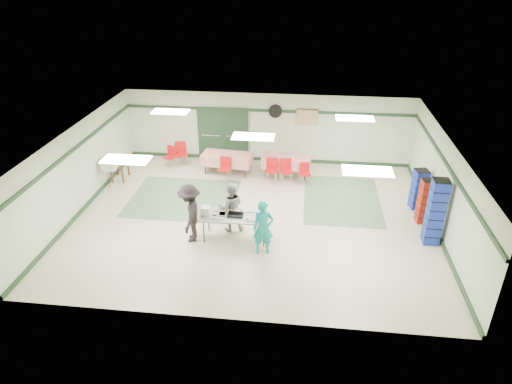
# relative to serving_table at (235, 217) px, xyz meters

# --- Properties ---
(floor) EXTENTS (11.00, 11.00, 0.00)m
(floor) POSITION_rel_serving_table_xyz_m (0.37, 1.22, -0.72)
(floor) COLOR beige
(floor) RESTS_ON ground
(ceiling) EXTENTS (11.00, 11.00, 0.00)m
(ceiling) POSITION_rel_serving_table_xyz_m (0.37, 1.22, 1.98)
(ceiling) COLOR silver
(ceiling) RESTS_ON wall_back
(wall_back) EXTENTS (11.00, 0.00, 11.00)m
(wall_back) POSITION_rel_serving_table_xyz_m (0.37, 5.72, 0.63)
(wall_back) COLOR beige
(wall_back) RESTS_ON floor
(wall_front) EXTENTS (11.00, 0.00, 11.00)m
(wall_front) POSITION_rel_serving_table_xyz_m (0.37, -3.28, 0.63)
(wall_front) COLOR beige
(wall_front) RESTS_ON floor
(wall_left) EXTENTS (0.00, 9.00, 9.00)m
(wall_left) POSITION_rel_serving_table_xyz_m (-5.13, 1.22, 0.63)
(wall_left) COLOR beige
(wall_left) RESTS_ON floor
(wall_right) EXTENTS (0.00, 9.00, 9.00)m
(wall_right) POSITION_rel_serving_table_xyz_m (5.87, 1.22, 0.63)
(wall_right) COLOR beige
(wall_right) RESTS_ON floor
(trim_back) EXTENTS (11.00, 0.06, 0.10)m
(trim_back) POSITION_rel_serving_table_xyz_m (0.37, 5.69, 1.33)
(trim_back) COLOR #203C24
(trim_back) RESTS_ON wall_back
(baseboard_back) EXTENTS (11.00, 0.06, 0.12)m
(baseboard_back) POSITION_rel_serving_table_xyz_m (0.37, 5.69, -0.66)
(baseboard_back) COLOR #203C24
(baseboard_back) RESTS_ON floor
(trim_left) EXTENTS (0.06, 9.00, 0.10)m
(trim_left) POSITION_rel_serving_table_xyz_m (-5.10, 1.22, 1.33)
(trim_left) COLOR #203C24
(trim_left) RESTS_ON wall_back
(baseboard_left) EXTENTS (0.06, 9.00, 0.12)m
(baseboard_left) POSITION_rel_serving_table_xyz_m (-5.10, 1.22, -0.66)
(baseboard_left) COLOR #203C24
(baseboard_left) RESTS_ON floor
(trim_right) EXTENTS (0.06, 9.00, 0.10)m
(trim_right) POSITION_rel_serving_table_xyz_m (5.84, 1.22, 1.33)
(trim_right) COLOR #203C24
(trim_right) RESTS_ON wall_back
(baseboard_right) EXTENTS (0.06, 9.00, 0.12)m
(baseboard_right) POSITION_rel_serving_table_xyz_m (5.84, 1.22, -0.66)
(baseboard_right) COLOR #203C24
(baseboard_right) RESTS_ON floor
(green_patch_a) EXTENTS (3.50, 3.00, 0.01)m
(green_patch_a) POSITION_rel_serving_table_xyz_m (-2.13, 2.22, -0.72)
(green_patch_a) COLOR #5F7F5D
(green_patch_a) RESTS_ON floor
(green_patch_b) EXTENTS (2.50, 3.50, 0.01)m
(green_patch_b) POSITION_rel_serving_table_xyz_m (3.17, 2.72, -0.72)
(green_patch_b) COLOR #5F7F5D
(green_patch_b) RESTS_ON floor
(double_door_left) EXTENTS (0.90, 0.06, 2.10)m
(double_door_left) POSITION_rel_serving_table_xyz_m (-1.83, 5.66, 0.33)
(double_door_left) COLOR gray
(double_door_left) RESTS_ON floor
(double_door_right) EXTENTS (0.90, 0.06, 2.10)m
(double_door_right) POSITION_rel_serving_table_xyz_m (-0.88, 5.66, 0.33)
(double_door_right) COLOR gray
(double_door_right) RESTS_ON floor
(door_frame) EXTENTS (2.00, 0.03, 2.15)m
(door_frame) POSITION_rel_serving_table_xyz_m (-1.36, 5.64, 0.33)
(door_frame) COLOR #203C24
(door_frame) RESTS_ON floor
(wall_fan) EXTENTS (0.50, 0.10, 0.50)m
(wall_fan) POSITION_rel_serving_table_xyz_m (0.67, 5.66, 1.33)
(wall_fan) COLOR black
(wall_fan) RESTS_ON wall_back
(scroll_banner) EXTENTS (0.80, 0.02, 0.60)m
(scroll_banner) POSITION_rel_serving_table_xyz_m (1.87, 5.66, 1.13)
(scroll_banner) COLOR tan
(scroll_banner) RESTS_ON wall_back
(serving_table) EXTENTS (1.97, 0.82, 0.76)m
(serving_table) POSITION_rel_serving_table_xyz_m (0.00, 0.00, 0.00)
(serving_table) COLOR #9B9C97
(serving_table) RESTS_ON floor
(sheet_tray_right) EXTENTS (0.64, 0.49, 0.02)m
(sheet_tray_right) POSITION_rel_serving_table_xyz_m (0.61, -0.04, 0.05)
(sheet_tray_right) COLOR silver
(sheet_tray_right) RESTS_ON serving_table
(sheet_tray_mid) EXTENTS (0.61, 0.47, 0.02)m
(sheet_tray_mid) POSITION_rel_serving_table_xyz_m (-0.16, 0.10, 0.05)
(sheet_tray_mid) COLOR silver
(sheet_tray_mid) RESTS_ON serving_table
(sheet_tray_left) EXTENTS (0.58, 0.44, 0.02)m
(sheet_tray_left) POSITION_rel_serving_table_xyz_m (-0.57, -0.08, 0.05)
(sheet_tray_left) COLOR silver
(sheet_tray_left) RESTS_ON serving_table
(baking_pan) EXTENTS (0.45, 0.28, 0.08)m
(baking_pan) POSITION_rel_serving_table_xyz_m (0.02, -0.02, 0.08)
(baking_pan) COLOR black
(baking_pan) RESTS_ON serving_table
(foam_box_stack) EXTENTS (0.26, 0.24, 0.23)m
(foam_box_stack) POSITION_rel_serving_table_xyz_m (-0.83, -0.01, 0.16)
(foam_box_stack) COLOR white
(foam_box_stack) RESTS_ON serving_table
(volunteer_teal) EXTENTS (0.63, 0.48, 1.55)m
(volunteer_teal) POSITION_rel_serving_table_xyz_m (0.85, -0.59, 0.06)
(volunteer_teal) COLOR teal
(volunteer_teal) RESTS_ON floor
(volunteer_grey) EXTENTS (0.85, 0.72, 1.53)m
(volunteer_grey) POSITION_rel_serving_table_xyz_m (-0.19, 0.47, 0.04)
(volunteer_grey) COLOR gray
(volunteer_grey) RESTS_ON floor
(volunteer_dark) EXTENTS (0.77, 1.18, 1.73)m
(volunteer_dark) POSITION_rel_serving_table_xyz_m (-1.24, -0.19, 0.15)
(volunteer_dark) COLOR black
(volunteer_dark) RESTS_ON floor
(dining_table_a) EXTENTS (1.78, 0.90, 0.77)m
(dining_table_a) POSITION_rel_serving_table_xyz_m (1.20, 4.40, -0.15)
(dining_table_a) COLOR red
(dining_table_a) RESTS_ON floor
(dining_table_b) EXTENTS (1.89, 0.99, 0.77)m
(dining_table_b) POSITION_rel_serving_table_xyz_m (-1.00, 4.40, -0.15)
(dining_table_b) COLOR red
(dining_table_b) RESTS_ON floor
(chair_a) EXTENTS (0.50, 0.50, 0.89)m
(chair_a) POSITION_rel_serving_table_xyz_m (1.22, 3.83, -0.17)
(chair_a) COLOR red
(chair_a) RESTS_ON floor
(chair_b) EXTENTS (0.42, 0.42, 0.90)m
(chair_b) POSITION_rel_serving_table_xyz_m (0.71, 3.83, -0.17)
(chair_b) COLOR red
(chair_b) RESTS_ON floor
(chair_c) EXTENTS (0.44, 0.44, 0.79)m
(chair_c) POSITION_rel_serving_table_xyz_m (1.89, 3.82, -0.24)
(chair_c) COLOR red
(chair_c) RESTS_ON floor
(chair_d) EXTENTS (0.45, 0.45, 0.86)m
(chair_d) POSITION_rel_serving_table_xyz_m (-0.97, 3.83, -0.19)
(chair_d) COLOR red
(chair_d) RESTS_ON floor
(chair_loose_a) EXTENTS (0.57, 0.57, 0.94)m
(chair_loose_a) POSITION_rel_serving_table_xyz_m (-2.87, 4.88, -0.14)
(chair_loose_a) COLOR red
(chair_loose_a) RESTS_ON floor
(chair_loose_b) EXTENTS (0.49, 0.49, 0.84)m
(chair_loose_b) POSITION_rel_serving_table_xyz_m (-3.22, 4.67, -0.21)
(chair_loose_b) COLOR red
(chair_loose_b) RESTS_ON floor
(crate_stack_blue_a) EXTENTS (0.47, 0.47, 1.33)m
(crate_stack_blue_a) POSITION_rel_serving_table_xyz_m (5.52, 2.47, -0.05)
(crate_stack_blue_a) COLOR #1A259C
(crate_stack_blue_a) RESTS_ON floor
(crate_stack_red) EXTENTS (0.40, 0.40, 1.42)m
(crate_stack_red) POSITION_rel_serving_table_xyz_m (5.52, 1.58, -0.01)
(crate_stack_red) COLOR maroon
(crate_stack_red) RESTS_ON floor
(crate_stack_blue_b) EXTENTS (0.44, 0.44, 1.97)m
(crate_stack_blue_b) POSITION_rel_serving_table_xyz_m (5.52, 0.45, 0.26)
(crate_stack_blue_b) COLOR #1A259C
(crate_stack_blue_b) RESTS_ON floor
(printer_table) EXTENTS (0.56, 0.83, 0.74)m
(printer_table) POSITION_rel_serving_table_xyz_m (-4.78, 3.41, -0.09)
(printer_table) COLOR brown
(printer_table) RESTS_ON floor
(office_printer) EXTENTS (0.56, 0.51, 0.39)m
(office_printer) POSITION_rel_serving_table_xyz_m (-4.78, 2.64, 0.22)
(office_printer) COLOR beige
(office_printer) RESTS_ON printer_table
(broom) EXTENTS (0.04, 0.21, 1.27)m
(broom) POSITION_rel_serving_table_xyz_m (-4.86, 2.85, -0.05)
(broom) COLOR brown
(broom) RESTS_ON floor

